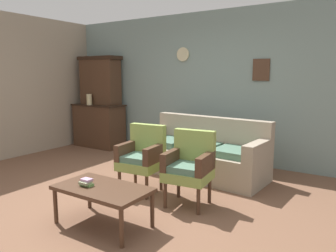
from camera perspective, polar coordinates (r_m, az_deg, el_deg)
The scene contains 10 objects.
ground_plane at distance 4.10m, azimuth -8.85°, elevation -13.57°, with size 7.68×7.68×0.00m, color brown.
wall_back_with_decor at distance 6.00m, azimuth 7.86°, elevation 6.90°, with size 6.40×0.09×2.70m.
side_cabinet at distance 7.25m, azimuth -12.10°, elevation 0.11°, with size 1.16×0.55×0.93m.
cabinet_upper_hutch at distance 7.22m, azimuth -11.91°, elevation 7.93°, with size 0.99×0.38×1.03m.
vase_on_cabinet at distance 7.12m, azimuth -13.77°, elevation 4.59°, with size 0.12×0.12×0.23m, color tan.
floral_couch at distance 5.11m, azimuth 6.07°, elevation -5.07°, with size 2.08×0.95×0.90m.
armchair_near_cabinet at distance 4.36m, azimuth -4.57°, elevation -5.17°, with size 0.56×0.54×0.90m.
armchair_near_couch_end at distance 3.92m, azimuth 3.85°, elevation -6.82°, with size 0.57×0.54×0.90m.
coffee_table at distance 3.48m, azimuth -11.49°, elevation -11.21°, with size 1.00×0.56×0.42m.
book_stack_on_table at distance 3.52m, azimuth -14.28°, elevation -9.66°, with size 0.15×0.11×0.07m.
Camera 1 is at (2.54, -2.80, 1.57)m, focal length 34.44 mm.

